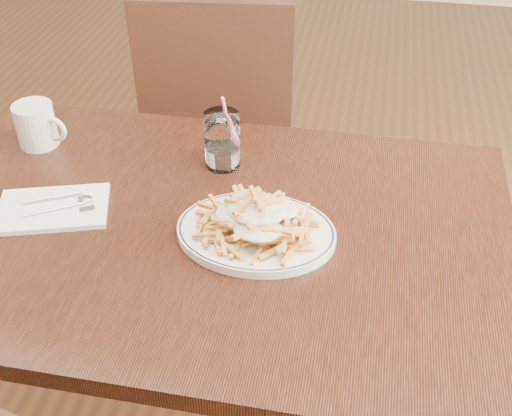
% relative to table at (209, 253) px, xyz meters
% --- Properties ---
extents(table, '(1.20, 0.80, 0.75)m').
position_rel_table_xyz_m(table, '(0.00, 0.00, 0.00)').
color(table, black).
rests_on(table, ground).
extents(chair_far, '(0.49, 0.49, 0.96)m').
position_rel_table_xyz_m(chair_far, '(-0.16, 0.75, -0.13)').
color(chair_far, black).
rests_on(chair_far, ground).
extents(fries_plate, '(0.35, 0.32, 0.02)m').
position_rel_table_xyz_m(fries_plate, '(0.10, -0.02, 0.09)').
color(fries_plate, silver).
rests_on(fries_plate, table).
extents(loaded_fries, '(0.22, 0.17, 0.07)m').
position_rel_table_xyz_m(loaded_fries, '(0.10, -0.02, 0.13)').
color(loaded_fries, '#C17F3B').
rests_on(loaded_fries, fries_plate).
extents(napkin, '(0.25, 0.20, 0.01)m').
position_rel_table_xyz_m(napkin, '(-0.32, -0.02, 0.08)').
color(napkin, white).
rests_on(napkin, table).
extents(cutlery, '(0.15, 0.13, 0.01)m').
position_rel_table_xyz_m(cutlery, '(-0.32, -0.01, 0.09)').
color(cutlery, silver).
rests_on(cutlery, napkin).
extents(water_glass, '(0.08, 0.08, 0.17)m').
position_rel_table_xyz_m(water_glass, '(-0.02, 0.21, 0.13)').
color(water_glass, white).
rests_on(water_glass, table).
extents(coffee_mug, '(0.13, 0.09, 0.10)m').
position_rel_table_xyz_m(coffee_mug, '(-0.46, 0.21, 0.13)').
color(coffee_mug, silver).
rests_on(coffee_mug, table).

